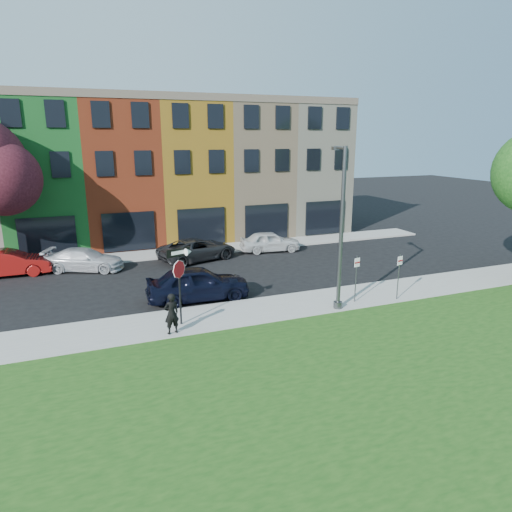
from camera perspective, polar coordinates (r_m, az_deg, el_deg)
name	(u,v)px	position (r m, az deg, el deg)	size (l,w,h in m)	color
ground	(307,335)	(18.55, 6.36, -9.84)	(120.00, 120.00, 0.00)	black
sidewalk_near	(315,303)	(21.85, 7.38, -5.82)	(40.00, 3.00, 0.12)	gray
sidewalk_far	(163,254)	(31.23, -11.53, 0.30)	(40.00, 2.40, 0.12)	gray
rowhouse_block	(152,172)	(36.57, -12.89, 10.15)	(30.00, 10.12, 10.00)	beige
stop_sign	(179,271)	(18.66, -9.60, -1.86)	(1.01, 0.36, 3.25)	black
man	(172,314)	(18.32, -10.52, -7.10)	(0.68, 0.52, 1.67)	black
sedan_near	(198,283)	(22.15, -7.27, -3.41)	(4.99, 2.20, 1.67)	black
parked_car_red	(9,263)	(29.33, -28.53, -0.78)	(4.57, 1.64, 1.50)	maroon
parked_car_silver	(85,260)	(28.66, -20.65, -0.43)	(4.88, 3.39, 1.31)	silver
parked_car_dark	(198,249)	(29.33, -7.31, 0.84)	(5.54, 3.75, 1.41)	black
parked_car_white	(270,241)	(31.31, 1.78, 1.83)	(4.28, 2.16, 1.40)	silver
street_lamp	(340,229)	(20.43, 10.50, 3.36)	(1.11, 2.48, 7.18)	#45484A
parking_sign_a	(356,273)	(21.70, 12.43, -2.14)	(0.32, 0.11, 2.24)	#45484A
parking_sign_b	(399,271)	(22.59, 17.44, -1.84)	(0.32, 0.11, 2.22)	#45484A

